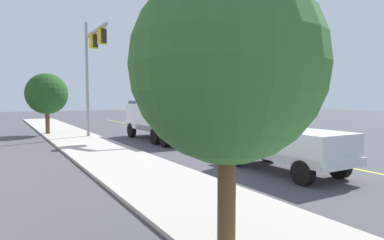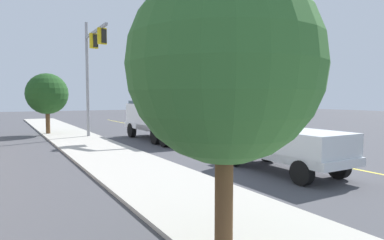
% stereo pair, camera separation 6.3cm
% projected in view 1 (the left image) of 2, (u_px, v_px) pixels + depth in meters
% --- Properties ---
extents(ground, '(120.00, 120.00, 0.00)m').
position_uv_depth(ground, '(212.00, 141.00, 22.88)').
color(ground, '#47474C').
extents(sidewalk_far_side, '(60.04, 4.33, 0.12)m').
position_uv_depth(sidewalk_far_side, '(96.00, 148.00, 18.94)').
color(sidewalk_far_side, '#B2ADA3').
rests_on(sidewalk_far_side, ground).
extents(lane_centre_stripe, '(50.00, 0.77, 0.01)m').
position_uv_depth(lane_centre_stripe, '(212.00, 140.00, 22.88)').
color(lane_centre_stripe, yellow).
rests_on(lane_centre_stripe, ground).
extents(utility_bucket_truck, '(8.23, 2.67, 7.67)m').
position_uv_depth(utility_bucket_truck, '(161.00, 117.00, 22.94)').
color(utility_bucket_truck, white).
rests_on(utility_bucket_truck, ground).
extents(service_pickup_truck, '(5.63, 2.25, 2.06)m').
position_uv_depth(service_pickup_truck, '(284.00, 143.00, 13.16)').
color(service_pickup_truck, silver).
rests_on(service_pickup_truck, ground).
extents(passing_minivan, '(4.82, 2.00, 1.69)m').
position_uv_depth(passing_minivan, '(176.00, 118.00, 32.51)').
color(passing_minivan, tan).
rests_on(passing_minivan, ground).
extents(traffic_cone_mid_front, '(0.40, 0.40, 0.86)m').
position_uv_depth(traffic_cone_mid_front, '(230.00, 141.00, 19.44)').
color(traffic_cone_mid_front, black).
rests_on(traffic_cone_mid_front, ground).
extents(traffic_cone_mid_rear, '(0.40, 0.40, 0.70)m').
position_uv_depth(traffic_cone_mid_rear, '(162.00, 129.00, 27.26)').
color(traffic_cone_mid_rear, black).
rests_on(traffic_cone_mid_rear, ground).
extents(traffic_signal_mast, '(5.20, 0.59, 8.28)m').
position_uv_depth(traffic_signal_mast, '(92.00, 60.00, 23.05)').
color(traffic_signal_mast, gray).
rests_on(traffic_signal_mast, ground).
extents(street_tree_left, '(3.34, 3.34, 5.12)m').
position_uv_depth(street_tree_left, '(227.00, 66.00, 5.71)').
color(street_tree_left, brown).
rests_on(street_tree_left, ground).
extents(street_tree_right, '(3.17, 3.17, 4.80)m').
position_uv_depth(street_tree_right, '(47.00, 94.00, 26.09)').
color(street_tree_right, brown).
rests_on(street_tree_right, ground).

